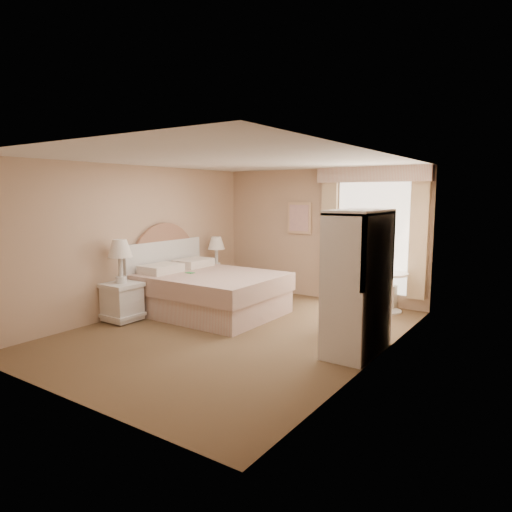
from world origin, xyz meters
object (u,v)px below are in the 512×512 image
Objects in this scene: bed at (205,290)px; nightstand_near at (122,291)px; nightstand_far at (217,273)px; round_table at (388,286)px; cafe_chair at (341,296)px; armoire at (358,294)px.

bed reaches higher than nightstand_near.
nightstand_near is 1.12× the size of nightstand_far.
nightstand_near is 1.89× the size of round_table.
nightstand_near is 3.44m from cafe_chair.
nightstand_far reaches higher than cafe_chair.
nightstand_far is (-0.00, 2.39, -0.05)m from nightstand_near.
cafe_chair is at bearing -14.98° from nightstand_far.
armoire reaches higher than round_table.
round_table is (3.32, 2.97, -0.03)m from nightstand_near.
cafe_chair is 1.05m from armoire.
cafe_chair is (-0.26, -1.40, 0.06)m from round_table.
nightstand_near reaches higher than nightstand_far.
round_table is at bearing 10.00° from nightstand_far.
bed is at bearing 171.69° from armoire.
cafe_chair is at bearing 9.79° from bed.
round_table is (3.32, 0.59, 0.02)m from nightstand_far.
nightstand_near is 0.71× the size of armoire.
nightstand_far is 4.02m from armoire.
nightstand_far is 0.63× the size of armoire.
armoire is (2.92, -0.43, 0.37)m from bed.
bed is 1.42m from nightstand_far.
bed is at bearing -162.43° from cafe_chair.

